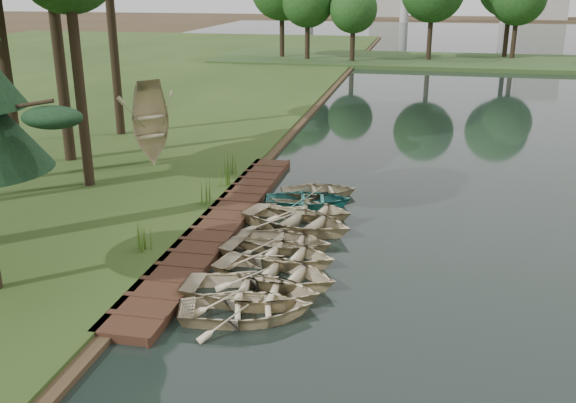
% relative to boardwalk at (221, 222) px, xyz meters
% --- Properties ---
extents(ground, '(300.00, 300.00, 0.00)m').
position_rel_boardwalk_xyz_m(ground, '(1.60, 0.00, -0.15)').
color(ground, '#3D2F1D').
extents(boardwalk, '(1.60, 16.00, 0.30)m').
position_rel_boardwalk_xyz_m(boardwalk, '(0.00, 0.00, 0.00)').
color(boardwalk, '#392116').
rests_on(boardwalk, ground).
extents(peninsula, '(50.00, 14.00, 0.45)m').
position_rel_boardwalk_xyz_m(peninsula, '(9.60, 50.00, 0.08)').
color(peninsula, '#2E4820').
rests_on(peninsula, ground).
extents(rowboat_0, '(3.97, 3.30, 0.71)m').
position_rel_boardwalk_xyz_m(rowboat_0, '(2.62, -6.18, 0.25)').
color(rowboat_0, beige).
rests_on(rowboat_0, water).
extents(rowboat_1, '(3.80, 2.74, 0.78)m').
position_rel_boardwalk_xyz_m(rowboat_1, '(2.49, -5.25, 0.29)').
color(rowboat_1, beige).
rests_on(rowboat_1, water).
extents(rowboat_2, '(4.16, 3.37, 0.76)m').
position_rel_boardwalk_xyz_m(rowboat_2, '(2.88, -4.01, 0.28)').
color(rowboat_2, beige).
rests_on(rowboat_2, water).
extents(rowboat_3, '(4.04, 3.21, 0.75)m').
position_rel_boardwalk_xyz_m(rowboat_3, '(2.65, -2.64, 0.28)').
color(rowboat_3, beige).
rests_on(rowboat_3, water).
extents(rowboat_4, '(3.29, 2.44, 0.65)m').
position_rel_boardwalk_xyz_m(rowboat_4, '(2.56, -1.57, 0.23)').
color(rowboat_4, beige).
rests_on(rowboat_4, water).
extents(rowboat_5, '(4.74, 4.03, 0.83)m').
position_rel_boardwalk_xyz_m(rowboat_5, '(2.70, 0.15, 0.32)').
color(rowboat_5, beige).
rests_on(rowboat_5, water).
extents(rowboat_6, '(3.65, 2.88, 0.68)m').
position_rel_boardwalk_xyz_m(rowboat_6, '(2.82, 1.49, 0.24)').
color(rowboat_6, beige).
rests_on(rowboat_6, water).
extents(rowboat_7, '(3.69, 2.94, 0.68)m').
position_rel_boardwalk_xyz_m(rowboat_7, '(2.64, 2.59, 0.24)').
color(rowboat_7, teal).
rests_on(rowboat_7, water).
extents(rowboat_8, '(3.52, 2.95, 0.62)m').
position_rel_boardwalk_xyz_m(rowboat_8, '(2.85, 3.86, 0.21)').
color(rowboat_8, beige).
rests_on(rowboat_8, water).
extents(stored_rowboat, '(4.71, 4.52, 0.80)m').
position_rel_boardwalk_xyz_m(stored_rowboat, '(-5.13, 5.98, 0.55)').
color(stored_rowboat, beige).
rests_on(stored_rowboat, bank).
extents(reeds_0, '(0.60, 0.60, 0.90)m').
position_rel_boardwalk_xyz_m(reeds_0, '(-1.53, -3.27, 0.60)').
color(reeds_0, '#3F661E').
rests_on(reeds_0, bank).
extents(reeds_1, '(0.60, 0.60, 0.93)m').
position_rel_boardwalk_xyz_m(reeds_1, '(-1.00, 1.38, 0.62)').
color(reeds_1, '#3F661E').
rests_on(reeds_1, bank).
extents(reeds_2, '(0.60, 0.60, 0.88)m').
position_rel_boardwalk_xyz_m(reeds_2, '(-1.28, 5.39, 0.59)').
color(reeds_2, '#3F661E').
rests_on(reeds_2, bank).
extents(reeds_3, '(0.60, 0.60, 1.03)m').
position_rel_boardwalk_xyz_m(reeds_3, '(-1.00, 3.85, 0.67)').
color(reeds_3, '#3F661E').
rests_on(reeds_3, bank).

